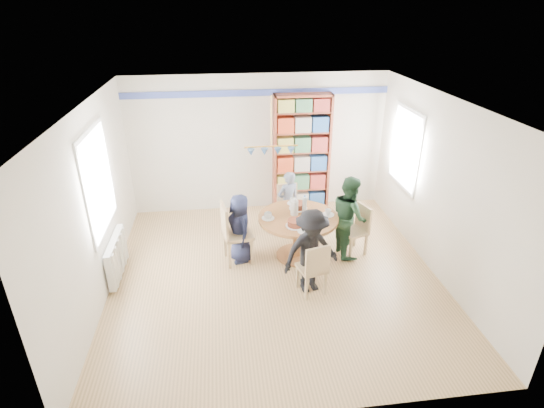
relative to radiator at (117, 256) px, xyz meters
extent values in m
plane|color=tan|center=(2.42, -0.30, -0.35)|extent=(5.00, 5.00, 0.00)
plane|color=white|center=(2.42, -0.30, 2.35)|extent=(5.00, 5.00, 0.00)
plane|color=beige|center=(2.42, 2.20, 1.00)|extent=(5.00, 0.00, 5.00)
plane|color=beige|center=(2.42, -2.80, 1.00)|extent=(5.00, 0.00, 5.00)
plane|color=beige|center=(-0.08, -0.30, 1.00)|extent=(0.00, 5.00, 5.00)
plane|color=beige|center=(4.92, -0.30, 1.00)|extent=(0.00, 5.00, 5.00)
cube|color=#38499B|center=(2.42, 2.18, 2.00)|extent=(5.00, 0.02, 0.12)
cube|color=white|center=(-0.07, 0.00, 1.25)|extent=(0.03, 1.32, 1.52)
cube|color=white|center=(-0.05, 0.00, 1.25)|extent=(0.01, 1.20, 1.40)
cube|color=white|center=(4.90, 1.00, 1.20)|extent=(0.03, 1.12, 1.42)
cube|color=white|center=(4.88, 1.00, 1.20)|extent=(0.01, 1.00, 1.30)
cylinder|color=gold|center=(2.42, 0.20, 1.98)|extent=(0.01, 0.01, 0.75)
cylinder|color=gold|center=(2.42, 0.20, 1.60)|extent=(0.80, 0.02, 0.02)
cone|color=#3F71B2|center=(2.12, 0.20, 1.52)|extent=(0.11, 0.11, 0.10)
cone|color=#3F71B2|center=(2.32, 0.20, 1.52)|extent=(0.11, 0.11, 0.10)
cone|color=#3F71B2|center=(2.52, 0.20, 1.52)|extent=(0.11, 0.11, 0.10)
cone|color=#3F71B2|center=(2.72, 0.20, 1.52)|extent=(0.11, 0.11, 0.10)
cube|color=silver|center=(0.00, 0.00, 0.00)|extent=(0.10, 1.00, 0.60)
cube|color=silver|center=(0.06, -0.40, 0.00)|extent=(0.02, 0.06, 0.56)
cube|color=silver|center=(0.06, -0.20, 0.00)|extent=(0.02, 0.06, 0.56)
cube|color=silver|center=(0.06, 0.00, 0.00)|extent=(0.02, 0.06, 0.56)
cube|color=silver|center=(0.06, 0.20, 0.00)|extent=(0.02, 0.06, 0.56)
cube|color=silver|center=(0.06, 0.40, 0.00)|extent=(0.02, 0.06, 0.56)
cylinder|color=#945B30|center=(2.86, 0.20, 0.37)|extent=(1.30, 1.30, 0.05)
cylinder|color=#945B30|center=(2.86, 0.20, 0.00)|extent=(0.16, 0.16, 0.70)
cylinder|color=#945B30|center=(2.86, 0.20, -0.33)|extent=(0.70, 0.70, 0.04)
cube|color=tan|center=(1.87, 0.20, 0.14)|extent=(0.52, 0.52, 0.05)
cube|color=tan|center=(1.67, 0.17, 0.41)|extent=(0.11, 0.46, 0.54)
cube|color=tan|center=(2.09, 0.04, -0.12)|extent=(0.05, 0.05, 0.47)
cube|color=tan|center=(2.03, 0.41, -0.12)|extent=(0.05, 0.05, 0.47)
cube|color=tan|center=(1.72, -0.01, -0.12)|extent=(0.05, 0.05, 0.47)
cube|color=tan|center=(1.66, 0.35, -0.12)|extent=(0.05, 0.05, 0.47)
cube|color=tan|center=(3.81, 0.19, 0.06)|extent=(0.48, 0.48, 0.05)
cube|color=tan|center=(3.97, 0.25, 0.28)|extent=(0.16, 0.37, 0.45)
cube|color=tan|center=(3.61, 0.29, -0.16)|extent=(0.05, 0.05, 0.39)
cube|color=tan|center=(3.71, 0.00, -0.16)|extent=(0.05, 0.05, 0.39)
cube|color=tan|center=(3.91, 0.39, -0.16)|extent=(0.05, 0.05, 0.39)
cube|color=tan|center=(4.00, 0.10, -0.16)|extent=(0.05, 0.05, 0.39)
cube|color=tan|center=(2.87, 1.12, 0.06)|extent=(0.42, 0.42, 0.05)
cube|color=tan|center=(2.85, 1.29, 0.29)|extent=(0.39, 0.07, 0.46)
cube|color=tan|center=(2.73, 0.95, -0.15)|extent=(0.04, 0.04, 0.39)
cube|color=tan|center=(3.04, 0.98, -0.15)|extent=(0.04, 0.04, 0.39)
cube|color=tan|center=(2.70, 1.26, -0.15)|extent=(0.04, 0.04, 0.39)
cube|color=tan|center=(3.01, 1.29, -0.15)|extent=(0.04, 0.04, 0.39)
cube|color=tan|center=(2.89, -0.76, 0.05)|extent=(0.45, 0.45, 0.04)
cube|color=tan|center=(2.93, -0.93, 0.28)|extent=(0.37, 0.13, 0.45)
cube|color=tan|center=(3.00, -0.58, -0.16)|extent=(0.04, 0.04, 0.38)
cube|color=tan|center=(2.70, -0.65, -0.16)|extent=(0.04, 0.04, 0.38)
cube|color=tan|center=(3.07, -0.87, -0.16)|extent=(0.04, 0.04, 0.38)
cube|color=tan|center=(2.78, -0.95, -0.16)|extent=(0.04, 0.04, 0.38)
imported|color=#171A33|center=(1.91, 0.23, 0.23)|extent=(0.52, 0.65, 1.17)
imported|color=#1B3721|center=(3.71, 0.22, 0.34)|extent=(0.58, 0.71, 1.39)
imported|color=gray|center=(2.83, 1.08, 0.24)|extent=(0.50, 0.42, 1.18)
imported|color=black|center=(2.88, -0.72, 0.31)|extent=(0.95, 0.70, 1.31)
cube|color=maroon|center=(2.71, 2.04, 0.82)|extent=(0.04, 0.33, 2.34)
cube|color=maroon|center=(3.78, 2.04, 0.82)|extent=(0.04, 0.33, 2.34)
cube|color=maroon|center=(3.25, 2.04, 1.97)|extent=(1.11, 0.33, 0.04)
cube|color=maroon|center=(3.25, 2.04, -0.32)|extent=(1.11, 0.33, 0.07)
cube|color=maroon|center=(3.25, 2.20, 0.82)|extent=(1.11, 0.02, 2.34)
cube|color=maroon|center=(3.25, 2.04, 0.10)|extent=(1.05, 0.31, 0.03)
cube|color=maroon|center=(3.25, 2.04, 0.49)|extent=(1.05, 0.31, 0.03)
cube|color=maroon|center=(3.25, 2.04, 0.88)|extent=(1.05, 0.31, 0.03)
cube|color=maroon|center=(3.25, 2.04, 1.27)|extent=(1.05, 0.31, 0.03)
cube|color=maroon|center=(3.25, 2.04, 1.66)|extent=(1.05, 0.31, 0.03)
cube|color=#AE391A|center=(2.91, 2.02, -0.14)|extent=(0.31, 0.25, 0.29)
cube|color=beige|center=(3.25, 2.02, -0.14)|extent=(0.31, 0.25, 0.29)
cube|color=#26508E|center=(3.58, 2.02, -0.14)|extent=(0.31, 0.25, 0.29)
cube|color=#C6BD4F|center=(2.91, 2.02, 0.25)|extent=(0.31, 0.25, 0.29)
cube|color=#40734C|center=(3.25, 2.02, 0.25)|extent=(0.31, 0.25, 0.29)
cube|color=maroon|center=(3.58, 2.02, 0.25)|extent=(0.31, 0.25, 0.29)
cube|color=#AE391A|center=(2.91, 2.02, 0.64)|extent=(0.31, 0.25, 0.29)
cube|color=beige|center=(3.25, 2.02, 0.64)|extent=(0.31, 0.25, 0.29)
cube|color=#26508E|center=(3.58, 2.02, 0.64)|extent=(0.31, 0.25, 0.29)
cube|color=#C6BD4F|center=(2.91, 2.02, 1.03)|extent=(0.31, 0.25, 0.29)
cube|color=#40734C|center=(3.25, 2.02, 1.03)|extent=(0.31, 0.25, 0.29)
cube|color=maroon|center=(3.58, 2.02, 1.03)|extent=(0.31, 0.25, 0.29)
cube|color=#AE391A|center=(2.91, 2.02, 1.42)|extent=(0.31, 0.25, 0.29)
cube|color=beige|center=(3.25, 2.02, 1.42)|extent=(0.31, 0.25, 0.29)
cube|color=#26508E|center=(3.58, 2.02, 1.42)|extent=(0.31, 0.25, 0.29)
cube|color=#C6BD4F|center=(2.91, 2.02, 1.79)|extent=(0.31, 0.25, 0.24)
cube|color=#40734C|center=(3.25, 2.02, 1.79)|extent=(0.31, 0.25, 0.24)
cube|color=maroon|center=(3.58, 2.02, 1.79)|extent=(0.31, 0.25, 0.24)
cylinder|color=white|center=(2.81, 0.28, 0.52)|extent=(0.12, 0.12, 0.25)
sphere|color=white|center=(2.81, 0.28, 0.65)|extent=(0.09, 0.09, 0.09)
cylinder|color=silver|center=(2.98, 0.32, 0.54)|extent=(0.07, 0.07, 0.29)
cylinder|color=#3F71B2|center=(2.98, 0.32, 0.70)|extent=(0.03, 0.03, 0.03)
cylinder|color=white|center=(2.91, 0.48, 0.41)|extent=(0.31, 0.31, 0.01)
cylinder|color=brown|center=(2.91, 0.48, 0.46)|extent=(0.25, 0.25, 0.09)
cylinder|color=white|center=(2.75, -0.11, 0.41)|extent=(0.31, 0.31, 0.01)
cylinder|color=brown|center=(2.75, -0.11, 0.46)|extent=(0.25, 0.25, 0.09)
cylinder|color=white|center=(2.37, 0.20, 0.41)|extent=(0.20, 0.20, 0.01)
imported|color=white|center=(2.37, 0.20, 0.45)|extent=(0.13, 0.13, 0.10)
cylinder|color=white|center=(3.35, 0.20, 0.41)|extent=(0.20, 0.20, 0.01)
imported|color=white|center=(3.35, 0.20, 0.45)|extent=(0.10, 0.10, 0.10)
cylinder|color=white|center=(2.86, 0.69, 0.41)|extent=(0.20, 0.20, 0.01)
imported|color=white|center=(2.86, 0.69, 0.45)|extent=(0.13, 0.13, 0.10)
cylinder|color=white|center=(2.86, -0.29, 0.41)|extent=(0.20, 0.20, 0.01)
imported|color=white|center=(2.86, -0.29, 0.45)|extent=(0.10, 0.10, 0.10)
camera|label=1|loc=(1.67, -5.77, 3.56)|focal=28.00mm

